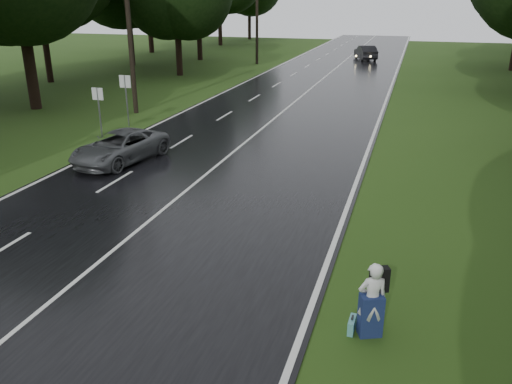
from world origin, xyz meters
TOP-DOWN VIEW (x-y plane):
  - ground at (0.00, 0.00)m, footprint 160.00×160.00m
  - road at (0.00, 20.00)m, footprint 12.00×140.00m
  - lane_center at (0.00, 20.00)m, footprint 0.12×140.00m
  - grey_car at (-4.10, 10.30)m, footprint 2.95×4.95m
  - far_car at (1.99, 51.53)m, footprint 3.09×4.95m
  - hitchhiker at (7.16, 1.28)m, footprint 0.72×0.70m
  - suitcase at (6.79, 1.26)m, footprint 0.14×0.44m
  - utility_pole_mid at (-8.50, 19.40)m, footprint 1.80×0.28m
  - utility_pole_far at (-8.50, 44.67)m, footprint 1.80×0.28m
  - road_sign_a at (-7.20, 13.67)m, footprint 0.60×0.10m
  - road_sign_b at (-7.20, 16.28)m, footprint 0.65×0.10m
  - tree_left_d at (-15.16, 18.68)m, footprint 9.59×9.59m
  - tree_left_e at (-12.69, 34.71)m, footprint 7.53×7.53m
  - tree_left_f at (-15.61, 46.32)m, footprint 8.81×8.81m
  - tree_right_f at (16.28, 46.88)m, footprint 9.52×9.52m

SIDE VIEW (x-z plane):
  - ground at x=0.00m, z-range 0.00..0.00m
  - utility_pole_mid at x=-8.50m, z-range -5.46..5.46m
  - utility_pole_far at x=-8.50m, z-range -5.21..5.21m
  - road_sign_a at x=-7.20m, z-range -1.24..1.24m
  - road_sign_b at x=-7.20m, z-range -1.36..1.36m
  - tree_left_d at x=-15.16m, z-range -7.50..7.50m
  - tree_left_e at x=-12.69m, z-range -5.88..5.88m
  - tree_left_f at x=-15.61m, z-range -6.88..6.88m
  - tree_right_f at x=16.28m, z-range -7.44..7.44m
  - road at x=0.00m, z-range 0.00..0.04m
  - lane_center at x=0.00m, z-range 0.04..0.05m
  - suitcase at x=6.79m, z-range 0.00..0.31m
  - grey_car at x=-4.10m, z-range 0.04..1.33m
  - hitchhiker at x=7.16m, z-range -0.06..1.62m
  - far_car at x=1.99m, z-range 0.04..1.58m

